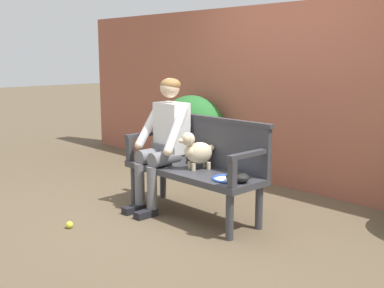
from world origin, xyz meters
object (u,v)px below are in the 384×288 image
garden_bench (192,176)px  baseball_glove (238,177)px  person_seated (165,138)px  dog_on_bench (196,151)px  tennis_racket (229,178)px  tennis_ball (69,225)px

garden_bench → baseball_glove: 0.64m
person_seated → baseball_glove: (1.01, -0.03, -0.22)m
person_seated → dog_on_bench: person_seated is taller
dog_on_bench → tennis_racket: bearing=-5.6°
tennis_racket → person_seated: bearing=180.0°
garden_bench → person_seated: 0.51m
garden_bench → person_seated: (-0.38, -0.02, 0.33)m
person_seated → tennis_ball: size_ratio=20.42×
person_seated → tennis_racket: person_seated is taller
garden_bench → dog_on_bench: size_ratio=4.11×
person_seated → tennis_racket: bearing=-0.0°
person_seated → tennis_ball: 1.27m
tennis_ball → tennis_racket: bearing=45.5°
tennis_racket → tennis_ball: size_ratio=8.73×
person_seated → dog_on_bench: (0.41, 0.05, -0.08)m
baseball_glove → tennis_ball: baseball_glove is taller
baseball_glove → dog_on_bench: bearing=157.8°
baseball_glove → person_seated: bearing=163.2°
garden_bench → tennis_racket: tennis_racket is taller
garden_bench → baseball_glove: size_ratio=6.94×
tennis_ball → garden_bench: bearing=63.7°
person_seated → baseball_glove: size_ratio=6.13×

